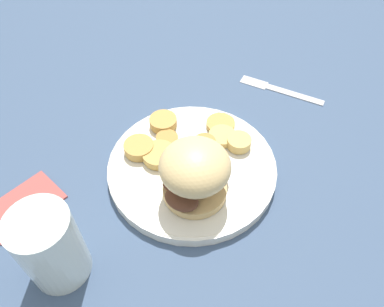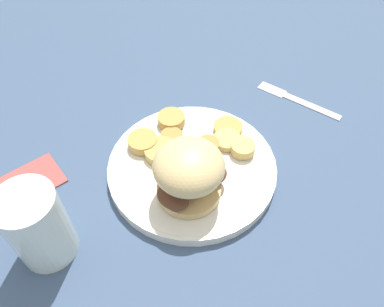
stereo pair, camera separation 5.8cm
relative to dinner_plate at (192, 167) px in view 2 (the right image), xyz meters
name	(u,v)px [view 2 (the right image)]	position (x,y,z in m)	size (l,w,h in m)	color
ground_plane	(192,171)	(0.00, 0.00, -0.01)	(4.00, 4.00, 0.00)	#3D5170
dinner_plate	(192,167)	(0.00, 0.00, 0.00)	(0.27, 0.27, 0.02)	white
sandwich	(189,173)	(0.04, -0.04, 0.06)	(0.10, 0.13, 0.09)	tan
potato_round_0	(228,140)	(0.00, 0.08, 0.01)	(0.05, 0.05, 0.01)	#DBB766
potato_round_1	(208,145)	(-0.01, 0.04, 0.01)	(0.04, 0.04, 0.01)	#BC8942
potato_round_2	(143,142)	(-0.08, -0.04, 0.02)	(0.05, 0.05, 0.02)	tan
potato_round_3	(171,119)	(-0.10, 0.03, 0.02)	(0.05, 0.05, 0.02)	tan
potato_round_4	(228,128)	(-0.02, 0.10, 0.01)	(0.05, 0.05, 0.01)	tan
potato_round_5	(172,137)	(-0.06, 0.01, 0.02)	(0.04, 0.04, 0.01)	#BC8942
potato_round_6	(161,151)	(-0.05, -0.03, 0.02)	(0.05, 0.05, 0.01)	tan
potato_round_7	(243,148)	(0.03, 0.08, 0.02)	(0.04, 0.04, 0.02)	#DBB766
fork	(297,100)	(-0.01, 0.27, -0.01)	(0.17, 0.07, 0.00)	silver
drinking_glass	(38,226)	(-0.02, -0.24, 0.05)	(0.08, 0.08, 0.12)	silver
napkin	(25,183)	(-0.14, -0.23, -0.01)	(0.11, 0.07, 0.01)	#B24C47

